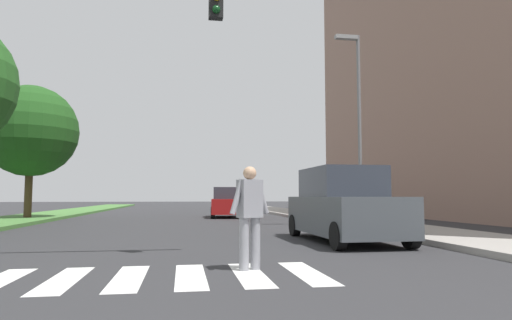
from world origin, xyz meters
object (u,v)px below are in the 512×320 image
tree_far (31,131)px  suv_crossing (343,206)px  pedestrian_performer (250,212)px  sedan_midblock (227,203)px  street_lamp_right (357,110)px

tree_far → suv_crossing: (11.83, -12.32, -3.53)m
tree_far → suv_crossing: 17.44m
suv_crossing → pedestrian_performer: bearing=-127.1°
tree_far → suv_crossing: bearing=-46.2°
suv_crossing → sedan_midblock: bearing=97.1°
tree_far → street_lamp_right: bearing=-26.5°
sedan_midblock → street_lamp_right: bearing=-64.2°
tree_far → sedan_midblock: (10.09, 1.69, -3.67)m
tree_far → pedestrian_performer: (8.67, -16.49, -3.53)m
street_lamp_right → pedestrian_performer: (-5.70, -9.32, -3.66)m
pedestrian_performer → tree_far: bearing=117.7°
street_lamp_right → suv_crossing: size_ratio=1.62×
street_lamp_right → sedan_midblock: street_lamp_right is taller
pedestrian_performer → suv_crossing: bearing=52.9°
suv_crossing → sedan_midblock: suv_crossing is taller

